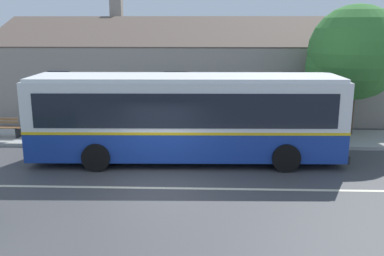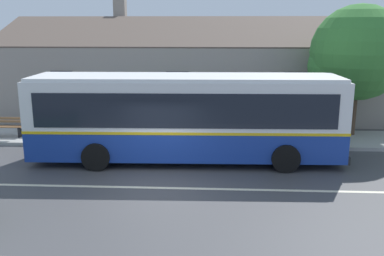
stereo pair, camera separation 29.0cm
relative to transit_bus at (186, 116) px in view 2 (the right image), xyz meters
The scene contains 8 objects.
ground_plane 3.47m from the transit_bus, 104.76° to the right, with size 300.00×300.00×0.00m, color #424244.
sidewalk_far 3.60m from the transit_bus, 103.87° to the left, with size 60.00×3.00×0.15m, color #9E9E99.
lane_divider_stripe 3.47m from the transit_bus, 104.76° to the right, with size 60.00×0.16×0.01m, color beige.
community_building 10.36m from the transit_bus, 78.47° to the left, with size 25.53×9.32×6.58m.
transit_bus is the anchor object (origin of this frame).
bench_by_building 8.78m from the transit_bus, 162.68° to the left, with size 1.60×0.51×0.94m.
street_tree_primary 8.38m from the transit_bus, 28.49° to the left, with size 4.24×4.20×5.96m.
bus_stop_sign 6.16m from the transit_bus, 19.85° to the left, with size 0.36×0.07×2.40m.
Camera 2 is at (1.83, -12.65, 4.99)m, focal length 40.00 mm.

